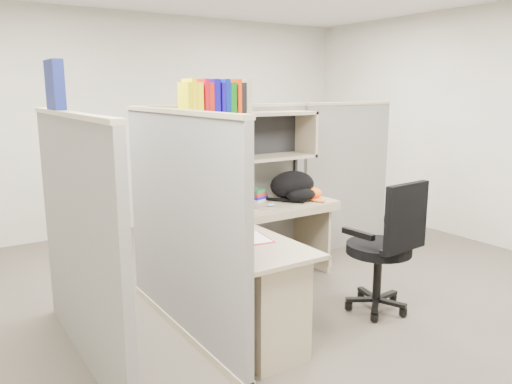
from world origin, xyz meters
TOP-DOWN VIEW (x-y plane):
  - ground at (0.00, 0.00)m, footprint 6.00×6.00m
  - room_shell at (0.00, 0.00)m, footprint 6.00×6.00m
  - cubicle at (-0.37, 0.45)m, footprint 3.79×1.84m
  - desk at (-0.41, -0.29)m, footprint 1.74×1.75m
  - laptop at (-0.10, 0.51)m, footprint 0.36×0.36m
  - backpack at (0.54, 0.53)m, footprint 0.56×0.49m
  - orange_cap at (0.71, 0.50)m, footprint 0.25×0.28m
  - snack_canister at (-0.49, -0.01)m, footprint 0.11×0.11m
  - tissue_box at (-0.72, -0.42)m, footprint 0.15×0.15m
  - mouse at (0.19, 0.44)m, footprint 0.10×0.08m
  - paper_cup at (-0.04, 0.69)m, footprint 0.07×0.07m
  - book_stack at (0.21, 0.74)m, footprint 0.22×0.26m
  - loose_paper at (-0.50, -0.29)m, footprint 0.25×0.31m
  - task_chair at (0.57, -0.56)m, footprint 0.58×0.54m

SIDE VIEW (x-z plane):
  - ground at x=0.00m, z-range 0.00..0.00m
  - task_chair at x=0.57m, z-range -0.16..0.93m
  - desk at x=-0.41m, z-range 0.07..0.80m
  - loose_paper at x=-0.50m, z-range 0.73..0.73m
  - mouse at x=0.19m, z-range 0.73..0.76m
  - paper_cup at x=-0.04m, z-range 0.73..0.83m
  - book_stack at x=0.21m, z-range 0.73..0.84m
  - orange_cap at x=0.71m, z-range 0.73..0.84m
  - snack_canister at x=-0.49m, z-range 0.73..0.84m
  - tissue_box at x=-0.72m, z-range 0.73..0.92m
  - laptop at x=-0.10m, z-range 0.73..0.94m
  - backpack at x=0.54m, z-range 0.73..1.00m
  - cubicle at x=-0.37m, z-range -0.07..1.88m
  - room_shell at x=0.00m, z-range -1.38..4.62m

